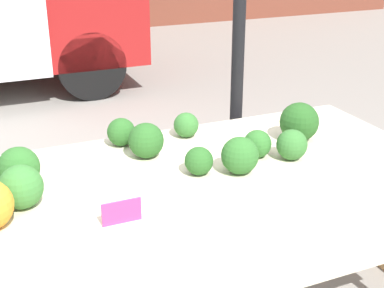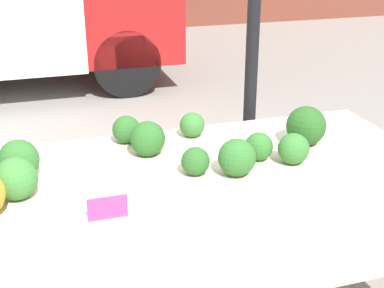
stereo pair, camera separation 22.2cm
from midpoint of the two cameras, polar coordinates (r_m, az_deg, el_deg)
The scene contains 13 objects.
tent_pole at distance 2.93m, azimuth 2.78°, elevation 10.76°, with size 0.07×0.07×2.51m.
market_table at distance 2.35m, azimuth -2.06°, elevation -4.97°, with size 2.07×0.80×0.88m.
broccoli_head_1 at distance 2.25m, azimuth -20.73°, elevation -2.42°, with size 0.17×0.17×0.17m.
broccoli_head_2 at distance 2.39m, azimuth -7.59°, elevation 0.32°, with size 0.16×0.16×0.16m.
broccoli_head_3 at distance 2.38m, azimuth 4.35°, elevation -0.03°, with size 0.13×0.13×0.13m.
broccoli_head_4 at distance 2.22m, azimuth 2.28°, elevation -1.29°, with size 0.16×0.16×0.16m.
broccoli_head_5 at distance 2.58m, azimuth 8.97°, elevation 2.30°, with size 0.19×0.19×0.19m.
broccoli_head_6 at distance 2.53m, azimuth -10.06°, elevation 1.22°, with size 0.13×0.13×0.13m.
broccoli_head_7 at distance 2.09m, azimuth -20.75°, elevation -4.38°, with size 0.16×0.16×0.16m.
broccoli_head_8 at distance 2.21m, azimuth -2.13°, elevation -1.88°, with size 0.12×0.12×0.12m.
broccoli_head_9 at distance 2.60m, azimuth -3.08°, elevation 2.00°, with size 0.12×0.12×0.12m.
broccoli_head_10 at distance 2.37m, azimuth 7.99°, elevation -0.13°, with size 0.14×0.14×0.14m.
price_sign at distance 1.90m, azimuth -10.87°, elevation -7.22°, with size 0.14×0.01×0.09m.
Camera 1 is at (-0.85, -1.98, 1.87)m, focal length 50.00 mm.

